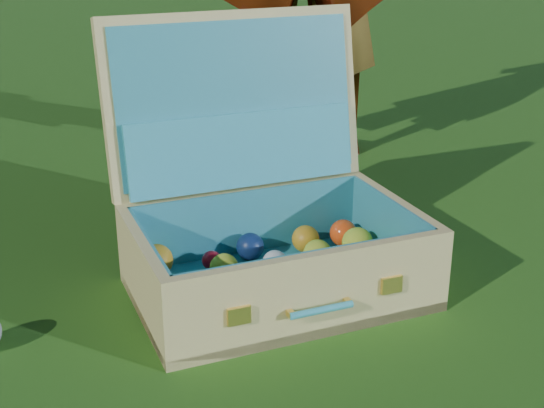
{
  "coord_description": "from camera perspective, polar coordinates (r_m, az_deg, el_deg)",
  "views": [
    {
      "loc": [
        -0.08,
        -1.51,
        0.8
      ],
      "look_at": [
        0.13,
        0.06,
        0.18
      ],
      "focal_mm": 50.0,
      "sensor_mm": 36.0,
      "label": 1
    }
  ],
  "objects": [
    {
      "name": "ground",
      "position": [
        1.71,
        -4.2,
        -6.71
      ],
      "size": [
        60.0,
        60.0,
        0.0
      ],
      "primitive_type": "plane",
      "color": "#215114",
      "rests_on": "ground"
    },
    {
      "name": "suitcase",
      "position": [
        1.7,
        -0.5,
        -0.63
      ],
      "size": [
        0.73,
        0.66,
        0.59
      ],
      "rotation": [
        0.0,
        0.0,
        0.25
      ],
      "color": "#D7C174",
      "rests_on": "ground"
    }
  ]
}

